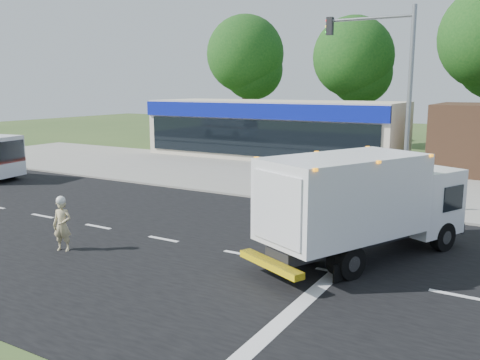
{
  "coord_description": "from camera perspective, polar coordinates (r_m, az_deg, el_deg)",
  "views": [
    {
      "loc": [
        7.39,
        -12.64,
        4.99
      ],
      "look_at": [
        -1.66,
        2.73,
        1.7
      ],
      "focal_mm": 38.0,
      "sensor_mm": 36.0,
      "label": 1
    }
  ],
  "objects": [
    {
      "name": "background_trees",
      "position": [
        41.69,
        19.59,
        13.15
      ],
      "size": [
        36.77,
        7.39,
        12.1
      ],
      "color": "#332114",
      "rests_on": "ground"
    },
    {
      "name": "parking_apron",
      "position": [
        28.09,
        14.75,
        -0.11
      ],
      "size": [
        60.0,
        9.0,
        0.02
      ],
      "primitive_type": "cube",
      "color": "gray",
      "rests_on": "ground"
    },
    {
      "name": "ems_box_truck",
      "position": [
        15.02,
        13.63,
        -2.1
      ],
      "size": [
        4.96,
        7.3,
        3.13
      ],
      "rotation": [
        0.0,
        0.0,
        1.13
      ],
      "color": "black",
      "rests_on": "ground"
    },
    {
      "name": "traffic_signal_pole",
      "position": [
        20.86,
        16.78,
        9.83
      ],
      "size": [
        3.51,
        0.25,
        8.0
      ],
      "color": "gray",
      "rests_on": "ground"
    },
    {
      "name": "lane_markings",
      "position": [
        13.73,
        2.23,
        -10.78
      ],
      "size": [
        55.2,
        7.0,
        0.01
      ],
      "color": "silver",
      "rests_on": "road_asphalt"
    },
    {
      "name": "road_asphalt",
      "position": [
        15.47,
        0.17,
        -8.35
      ],
      "size": [
        60.0,
        14.0,
        0.02
      ],
      "primitive_type": "cube",
      "color": "black",
      "rests_on": "ground"
    },
    {
      "name": "retail_strip_mall",
      "position": [
        36.58,
        3.79,
        5.76
      ],
      "size": [
        18.0,
        6.2,
        4.0
      ],
      "color": "beige",
      "rests_on": "ground"
    },
    {
      "name": "emergency_worker",
      "position": [
        16.49,
        -19.34,
        -4.68
      ],
      "size": [
        0.69,
        0.57,
        1.73
      ],
      "rotation": [
        0.0,
        0.0,
        0.35
      ],
      "color": "#C4B383",
      "rests_on": "ground"
    },
    {
      "name": "sidewalk",
      "position": [
        22.65,
        10.72,
        -2.3
      ],
      "size": [
        60.0,
        2.4,
        0.12
      ],
      "primitive_type": "cube",
      "color": "gray",
      "rests_on": "ground"
    },
    {
      "name": "ground",
      "position": [
        15.47,
        0.17,
        -8.37
      ],
      "size": [
        120.0,
        120.0,
        0.0
      ],
      "primitive_type": "plane",
      "color": "#385123",
      "rests_on": "ground"
    }
  ]
}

